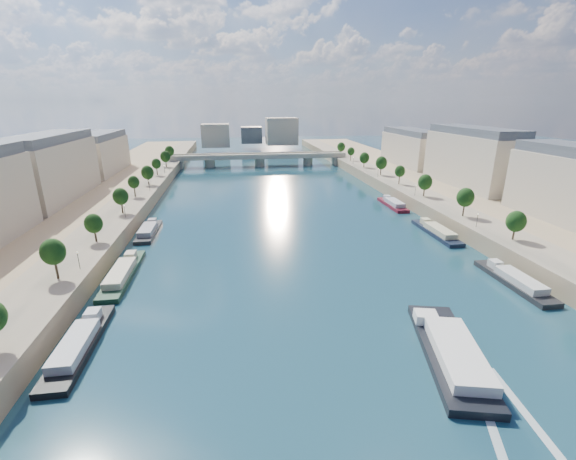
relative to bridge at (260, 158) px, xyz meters
name	(u,v)px	position (x,y,z in m)	size (l,w,h in m)	color
ground	(293,235)	(0.00, -138.40, -5.08)	(700.00, 700.00, 0.00)	#0E323E
quay_left	(48,239)	(-72.00, -138.40, -2.58)	(44.00, 520.00, 5.00)	#9E8460
quay_right	(501,218)	(72.00, -138.40, -2.58)	(44.00, 520.00, 5.00)	#9E8460
pave_left	(101,228)	(-57.00, -138.40, -0.03)	(14.00, 520.00, 0.10)	gray
pave_right	(461,213)	(57.00, -138.40, -0.03)	(14.00, 520.00, 0.10)	gray
trees_left	(107,208)	(-55.00, -136.40, 5.39)	(4.80, 268.80, 8.26)	#382B1E
trees_right	(442,190)	(55.00, -128.40, 5.39)	(4.80, 268.80, 8.26)	#382B1E
lamps_left	(106,229)	(-52.50, -148.40, 2.70)	(0.36, 200.36, 4.28)	black
lamps_right	(442,202)	(52.50, -133.40, 2.70)	(0.36, 200.36, 4.28)	black
buildings_left	(10,184)	(-85.00, -126.40, 11.37)	(16.00, 226.00, 23.20)	#C2AE95
buildings_right	(518,171)	(85.00, -126.40, 11.37)	(16.00, 226.00, 23.20)	#C2AE95
skyline	(256,133)	(3.19, 81.12, 9.57)	(79.00, 42.00, 22.00)	#C2AE95
bridge	(260,158)	(0.00, 0.00, 0.00)	(112.00, 12.00, 8.15)	#C1B79E
tour_barge	(450,351)	(16.34, -202.65, -4.03)	(14.53, 29.03, 3.79)	black
wake	(520,439)	(16.34, -219.25, -5.06)	(13.83, 25.95, 0.04)	silver
moored_barges_left	(77,348)	(-45.50, -192.47, -4.24)	(5.00, 148.24, 3.60)	black
moored_barges_right	(513,280)	(45.50, -179.42, -4.24)	(5.00, 160.13, 3.60)	black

